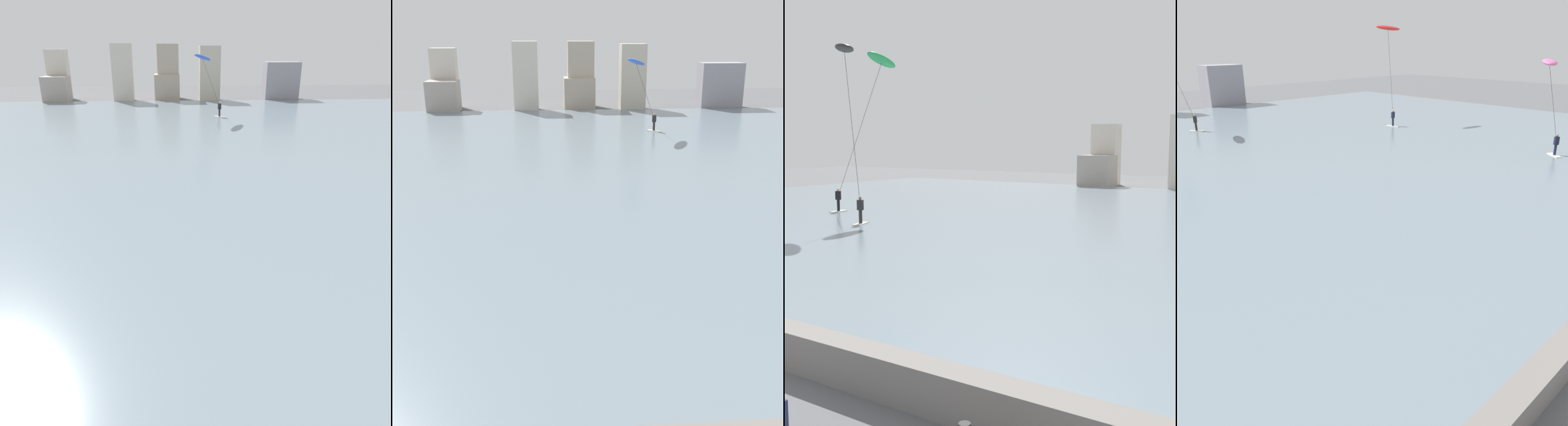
% 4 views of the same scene
% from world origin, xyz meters
% --- Properties ---
extents(water_bay, '(84.00, 52.00, 0.10)m').
position_xyz_m(water_bay, '(0.00, 30.91, 0.05)').
color(water_bay, slate).
rests_on(water_bay, ground).
extents(far_shore_buildings, '(36.79, 5.58, 7.69)m').
position_xyz_m(far_shore_buildings, '(-0.04, 58.79, 3.08)').
color(far_shore_buildings, beige).
rests_on(far_shore_buildings, ground).
extents(kitesurfer_blue, '(3.94, 3.55, 6.74)m').
position_xyz_m(kitesurfer_blue, '(3.75, 41.59, 5.79)').
color(kitesurfer_blue, silver).
rests_on(kitesurfer_blue, water_bay).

